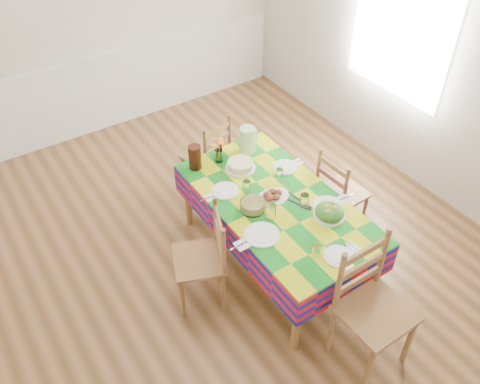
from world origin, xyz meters
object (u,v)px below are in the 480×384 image
dining_table (277,208)px  tea_pitcher (195,157)px  chair_near (371,308)px  chair_right (339,194)px  meat_platter (273,196)px  chair_far (209,157)px  green_pitcher (248,140)px  chair_left (204,259)px

dining_table → tea_pitcher: (-0.33, 0.75, 0.19)m
chair_near → chair_right: bearing=56.7°
dining_table → chair_near: bearing=-90.0°
meat_platter → chair_near: 1.17m
chair_far → chair_right: 1.32m
chair_far → meat_platter: bearing=73.1°
meat_platter → tea_pitcher: bearing=114.9°
dining_table → chair_near: size_ratio=1.67×
green_pitcher → tea_pitcher: (-0.52, 0.05, -0.01)m
chair_near → tea_pitcher: bearing=99.3°
meat_platter → chair_near: size_ratio=0.27×
tea_pitcher → chair_far: size_ratio=0.25×
chair_far → chair_right: chair_far is taller
tea_pitcher → chair_near: size_ratio=0.21×
chair_near → chair_left: 1.30m
dining_table → meat_platter: size_ratio=6.14×
dining_table → chair_right: 0.73m
green_pitcher → chair_right: 0.95m
dining_table → chair_left: size_ratio=1.94×
meat_platter → chair_left: 0.75m
chair_far → chair_left: size_ratio=0.97×
green_pitcher → chair_far: (-0.17, 0.41, -0.38)m
chair_far → chair_near: bearing=73.8°
dining_table → meat_platter: (-0.01, 0.05, 0.10)m
meat_platter → chair_near: (0.01, -1.16, -0.19)m
chair_near → chair_left: (-0.71, 1.09, -0.07)m
chair_left → chair_right: size_ratio=1.04×
dining_table → chair_left: (-0.71, -0.02, -0.17)m
meat_platter → chair_far: size_ratio=0.33×
chair_near → chair_far: chair_near is taller
tea_pitcher → chair_left: bearing=-116.3°
meat_platter → chair_far: bearing=89.0°
chair_far → green_pitcher: bearing=97.0°
chair_near → chair_right: chair_near is taller
chair_far → chair_left: bearing=41.7°
green_pitcher → chair_near: bearing=-95.9°
green_pitcher → meat_platter: bearing=-106.6°
meat_platter → green_pitcher: size_ratio=1.19×
chair_near → dining_table: bearing=89.2°
dining_table → chair_near: 1.11m
meat_platter → chair_right: chair_right is taller
meat_platter → chair_right: (0.71, -0.05, -0.28)m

